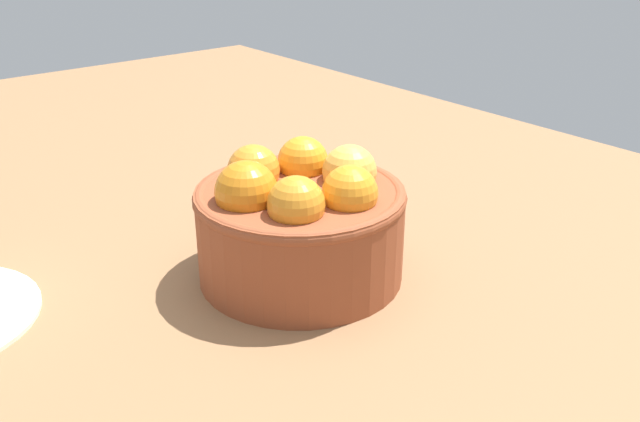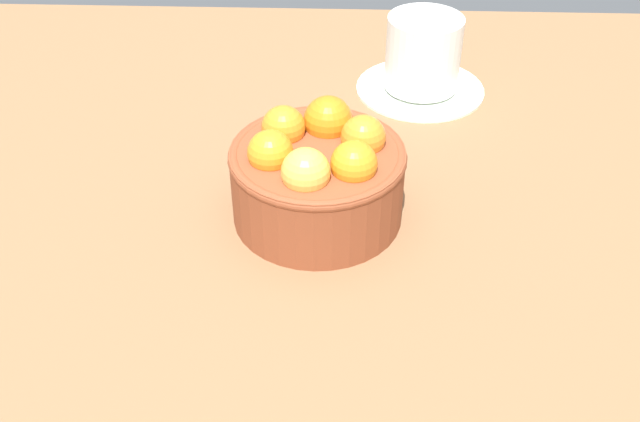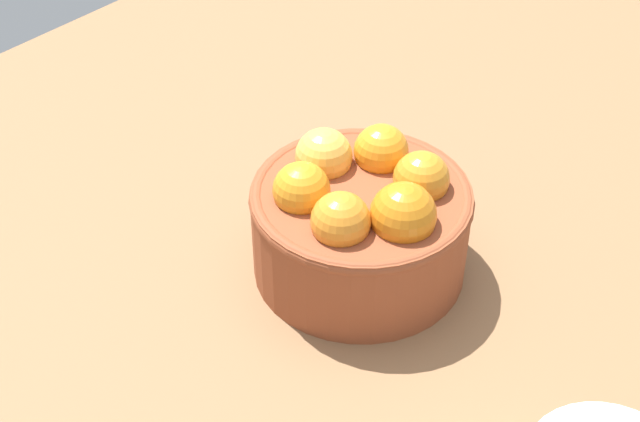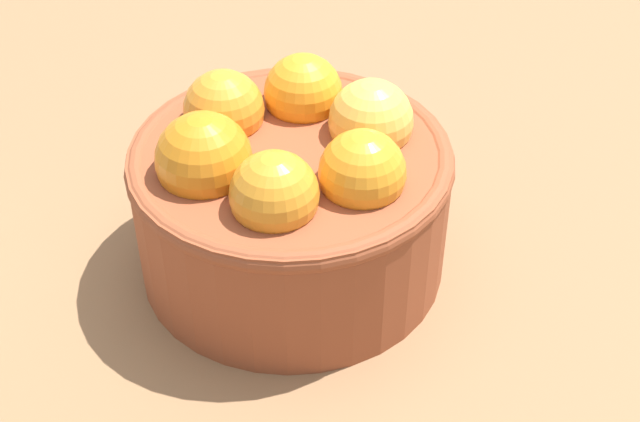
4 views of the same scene
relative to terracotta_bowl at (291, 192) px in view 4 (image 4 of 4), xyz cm
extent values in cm
cube|color=brown|center=(0.01, 0.03, -5.98)|extent=(148.37, 86.68, 3.44)
cylinder|color=brown|center=(0.01, 0.03, -1.00)|extent=(14.30, 14.30, 6.53)
torus|color=brown|center=(0.01, 0.03, 1.87)|extent=(14.50, 14.50, 1.00)
sphere|color=orange|center=(2.92, -2.51, 2.86)|extent=(3.67, 3.67, 3.67)
sphere|color=orange|center=(3.67, 1.28, 2.86)|extent=(3.69, 3.69, 3.69)
sphere|color=#F2B348|center=(0.75, 3.82, 2.86)|extent=(3.84, 3.84, 3.84)
sphere|color=orange|center=(-2.90, 2.57, 2.86)|extent=(3.69, 3.69, 3.69)
sphere|color=orange|center=(-3.65, -1.22, 2.86)|extent=(3.71, 3.71, 3.71)
sphere|color=orange|center=(-0.73, -3.76, 2.86)|extent=(4.16, 4.16, 4.16)
camera|label=1|loc=(34.63, -26.46, 20.27)|focal=39.26mm
camera|label=2|loc=(-2.10, 50.41, 35.87)|focal=42.27mm
camera|label=3|loc=(-36.36, -27.37, 38.44)|focal=51.11mm
camera|label=4|loc=(27.54, -16.48, 25.31)|focal=50.61mm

